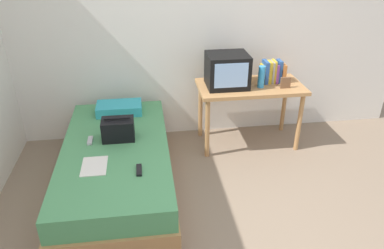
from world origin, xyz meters
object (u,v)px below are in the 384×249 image
(desk, at_px, (250,93))
(tv, at_px, (227,70))
(magazine, at_px, (94,166))
(remote_silver, at_px, (90,141))
(handbag, at_px, (118,129))
(pillow, at_px, (119,108))
(bed, at_px, (118,168))
(water_bottle, at_px, (261,77))
(picture_frame, at_px, (286,83))
(book_row, at_px, (273,72))
(remote_dark, at_px, (139,170))

(desk, relative_size, tv, 2.64)
(magazine, height_order, remote_silver, remote_silver)
(handbag, xyz_separation_m, magazine, (-0.19, -0.45, -0.10))
(pillow, relative_size, magazine, 1.66)
(bed, bearing_deg, magazine, -116.18)
(water_bottle, xyz_separation_m, remote_silver, (-1.79, -0.52, -0.35))
(picture_frame, bearing_deg, bed, -162.57)
(book_row, xyz_separation_m, pillow, (-1.71, -0.06, -0.31))
(tv, relative_size, book_row, 1.65)
(tv, bearing_deg, magazine, -142.71)
(remote_silver, bearing_deg, magazine, -79.75)
(picture_frame, bearing_deg, book_row, 112.59)
(remote_dark, distance_m, remote_silver, 0.71)
(bed, xyz_separation_m, remote_dark, (0.22, -0.44, 0.26))
(tv, xyz_separation_m, handbag, (-1.16, -0.58, -0.32))
(tv, height_order, remote_silver, tv)
(handbag, height_order, magazine, handbag)
(pillow, bearing_deg, tv, -0.02)
(book_row, height_order, pillow, book_row)
(handbag, bearing_deg, desk, 21.74)
(pillow, distance_m, handbag, 0.58)
(remote_silver, bearing_deg, remote_dark, -50.65)
(handbag, distance_m, magazine, 0.50)
(picture_frame, relative_size, magazine, 0.42)
(bed, height_order, remote_dark, remote_dark)
(handbag, bearing_deg, picture_frame, 13.79)
(picture_frame, relative_size, remote_silver, 0.85)
(book_row, bearing_deg, desk, -166.21)
(bed, height_order, book_row, book_row)
(magazine, bearing_deg, tv, 37.29)
(remote_dark, bearing_deg, handbag, 107.86)
(water_bottle, xyz_separation_m, magazine, (-1.71, -0.95, -0.36))
(tv, bearing_deg, picture_frame, -13.03)
(magazine, bearing_deg, picture_frame, 24.28)
(bed, relative_size, pillow, 4.16)
(remote_silver, bearing_deg, pillow, 67.24)
(water_bottle, relative_size, pillow, 0.49)
(desk, bearing_deg, pillow, 179.72)
(bed, distance_m, water_bottle, 1.79)
(bed, height_order, desk, desk)
(bed, relative_size, desk, 1.72)
(tv, bearing_deg, water_bottle, -12.55)
(picture_frame, distance_m, handbag, 1.84)
(picture_frame, height_order, pillow, picture_frame)
(pillow, bearing_deg, bed, -91.40)
(remote_dark, bearing_deg, remote_silver, 129.35)
(pillow, distance_m, remote_silver, 0.65)
(tv, height_order, magazine, tv)
(book_row, bearing_deg, handbag, -159.44)
(bed, xyz_separation_m, water_bottle, (1.56, 0.63, 0.61))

